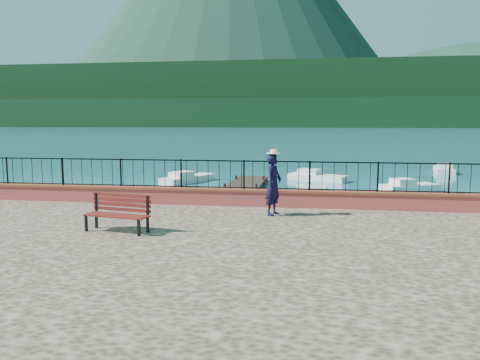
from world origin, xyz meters
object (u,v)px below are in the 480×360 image
(person, at_px, (273,184))
(boat_4, at_px, (317,175))
(boat_1, at_px, (324,194))
(boat_2, at_px, (410,185))
(park_bench, at_px, (118,221))
(boat_3, at_px, (188,176))
(boat_0, at_px, (105,194))
(boat_5, at_px, (444,168))

(person, xyz_separation_m, boat_4, (1.56, 18.15, -1.75))
(boat_1, bearing_deg, boat_2, 48.25)
(boat_2, relative_size, boat_4, 0.82)
(park_bench, height_order, boat_3, park_bench)
(person, distance_m, boat_0, 12.26)
(person, xyz_separation_m, boat_2, (6.82, 13.92, -1.75))
(park_bench, bearing_deg, boat_5, 71.42)
(boat_0, height_order, boat_2, same)
(park_bench, height_order, boat_1, park_bench)
(park_bench, xyz_separation_m, boat_0, (-5.33, 10.73, -1.09))
(person, relative_size, boat_0, 0.44)
(boat_2, distance_m, boat_5, 11.75)
(person, height_order, boat_0, person)
(boat_1, bearing_deg, boat_4, 99.20)
(boat_0, height_order, boat_4, same)
(park_bench, xyz_separation_m, boat_4, (5.40, 20.94, -1.09))
(person, distance_m, boat_2, 15.60)
(park_bench, bearing_deg, boat_3, 110.13)
(park_bench, distance_m, boat_4, 21.65)
(person, relative_size, boat_1, 0.47)
(boat_3, xyz_separation_m, boat_5, (18.50, 8.70, 0.00))
(park_bench, distance_m, boat_1, 13.66)
(person, distance_m, boat_1, 9.93)
(boat_0, xyz_separation_m, boat_4, (10.73, 10.21, 0.00))
(boat_1, xyz_separation_m, boat_3, (-8.81, 6.40, 0.00))
(person, height_order, boat_2, person)
(person, relative_size, boat_3, 0.44)
(boat_1, height_order, boat_5, same)
(boat_5, bearing_deg, boat_2, 164.74)
(park_bench, height_order, boat_5, park_bench)
(person, distance_m, boat_5, 27.30)
(person, bearing_deg, park_bench, 145.94)
(boat_3, bearing_deg, boat_2, -72.74)
(park_bench, height_order, boat_4, park_bench)
(boat_4, bearing_deg, boat_5, 57.84)
(park_bench, bearing_deg, person, 46.49)
(boat_4, bearing_deg, park_bench, -79.94)
(boat_0, relative_size, boat_2, 1.30)
(park_bench, bearing_deg, boat_4, 86.15)
(boat_4, bearing_deg, boat_1, -63.73)
(boat_4, bearing_deg, boat_2, -14.31)
(boat_2, bearing_deg, boat_0, 173.42)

